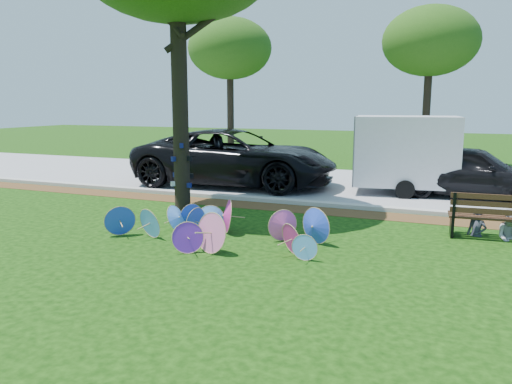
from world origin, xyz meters
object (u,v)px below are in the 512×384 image
black_van (235,158)px  dark_pickup (470,172)px  cargo_trailer (406,151)px  person_left (478,211)px  parasol_pile (220,225)px  park_bench (495,216)px

black_van → dark_pickup: 7.97m
dark_pickup → cargo_trailer: (-2.01, 0.03, 0.59)m
cargo_trailer → person_left: cargo_trailer is taller
black_van → parasol_pile: bearing=-161.6°
parasol_pile → park_bench: (5.64, 2.50, 0.16)m
parasol_pile → park_bench: bearing=23.9°
dark_pickup → black_van: bearing=99.3°
dark_pickup → cargo_trailer: size_ratio=1.53×
black_van → park_bench: (8.39, -4.47, -0.50)m
park_bench → person_left: size_ratio=1.70×
park_bench → person_left: bearing=168.2°
parasol_pile → park_bench: park_bench is taller
park_bench → person_left: 0.36m
black_van → person_left: 9.18m
parasol_pile → black_van: 7.52m
black_van → cargo_trailer: cargo_trailer is taller
black_van → dark_pickup: size_ratio=1.49×
person_left → dark_pickup: bearing=103.0°
parasol_pile → cargo_trailer: (3.19, 7.59, 1.07)m
person_left → parasol_pile: bearing=-142.2°
cargo_trailer → park_bench: size_ratio=1.63×
cargo_trailer → person_left: 5.52m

